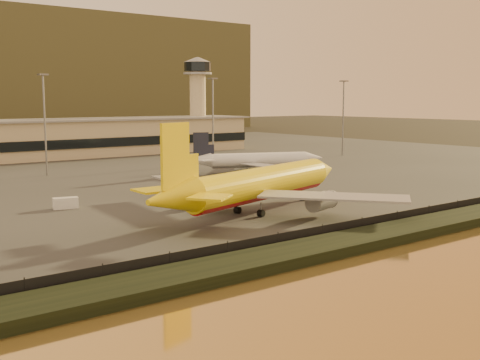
# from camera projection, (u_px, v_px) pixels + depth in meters

# --- Properties ---
(ground) EXTENTS (900.00, 900.00, 0.00)m
(ground) POSITION_uv_depth(u_px,v_px,m) (290.00, 222.00, 95.34)
(ground) COLOR black
(ground) RESTS_ON ground
(embankment) EXTENTS (320.00, 7.00, 1.40)m
(embankment) POSITION_uv_depth(u_px,v_px,m) (375.00, 237.00, 81.92)
(embankment) COLOR black
(embankment) RESTS_ON ground
(tarmac) EXTENTS (320.00, 220.00, 0.20)m
(tarmac) POSITION_uv_depth(u_px,v_px,m) (63.00, 168.00, 169.83)
(tarmac) COLOR #2D2D2D
(tarmac) RESTS_ON ground
(perimeter_fence) EXTENTS (300.00, 0.05, 2.20)m
(perimeter_fence) POSITION_uv_depth(u_px,v_px,m) (352.00, 228.00, 84.97)
(perimeter_fence) COLOR black
(perimeter_fence) RESTS_ON tarmac
(control_tower) EXTENTS (11.20, 11.20, 35.50)m
(control_tower) POSITION_uv_depth(u_px,v_px,m) (198.00, 93.00, 237.59)
(control_tower) COLOR tan
(control_tower) RESTS_ON tarmac
(apron_light_masts) EXTENTS (152.20, 12.20, 25.40)m
(apron_light_masts) POSITION_uv_depth(u_px,v_px,m) (143.00, 113.00, 161.15)
(apron_light_masts) COLOR slate
(apron_light_masts) RESTS_ON tarmac
(dhl_cargo_jet) EXTENTS (52.38, 50.06, 15.93)m
(dhl_cargo_jet) POSITION_uv_depth(u_px,v_px,m) (259.00, 185.00, 101.67)
(dhl_cargo_jet) COLOR yellow
(dhl_cargo_jet) RESTS_ON tarmac
(white_narrowbody_jet) EXTENTS (35.90, 33.89, 10.77)m
(white_narrowbody_jet) POSITION_uv_depth(u_px,v_px,m) (256.00, 160.00, 157.67)
(white_narrowbody_jet) COLOR white
(white_narrowbody_jet) RESTS_ON tarmac
(gse_vehicle_yellow) EXTENTS (3.76, 2.28, 1.58)m
(gse_vehicle_yellow) POSITION_uv_depth(u_px,v_px,m) (251.00, 192.00, 120.10)
(gse_vehicle_yellow) COLOR yellow
(gse_vehicle_yellow) RESTS_ON tarmac
(gse_vehicle_white) EXTENTS (4.66, 2.95, 1.94)m
(gse_vehicle_white) POSITION_uv_depth(u_px,v_px,m) (66.00, 203.00, 105.93)
(gse_vehicle_white) COLOR white
(gse_vehicle_white) RESTS_ON tarmac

